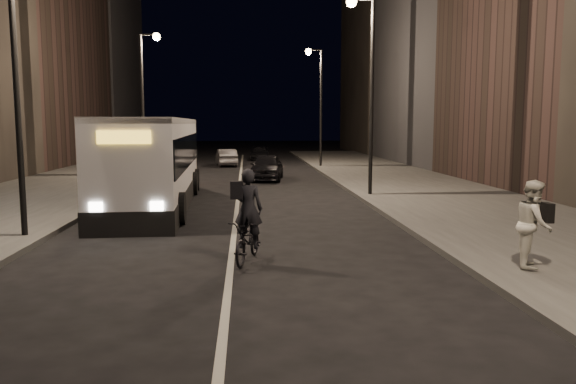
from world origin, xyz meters
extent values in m
plane|color=black|center=(0.00, 0.00, 0.00)|extent=(180.00, 180.00, 0.00)
cube|color=#3A3A37|center=(8.50, 14.00, 0.08)|extent=(7.00, 70.00, 0.16)
cube|color=#3A3A37|center=(-8.50, 14.00, 0.08)|extent=(7.00, 70.00, 0.16)
cube|color=black|center=(16.00, 27.50, 10.50)|extent=(8.00, 61.00, 21.00)
cylinder|color=black|center=(5.60, 12.00, 4.16)|extent=(0.16, 0.16, 8.00)
sphere|color=#FFD18C|center=(4.70, 12.00, 8.06)|extent=(0.44, 0.44, 0.44)
cylinder|color=black|center=(5.60, 28.00, 4.16)|extent=(0.16, 0.16, 8.00)
cube|color=black|center=(5.15, 28.00, 8.16)|extent=(0.90, 0.08, 0.08)
sphere|color=#FFD18C|center=(4.70, 28.00, 8.06)|extent=(0.44, 0.44, 0.44)
cylinder|color=black|center=(-5.60, 4.00, 4.16)|extent=(0.16, 0.16, 8.00)
cylinder|color=black|center=(-5.60, 22.00, 4.16)|extent=(0.16, 0.16, 8.00)
cube|color=black|center=(-5.15, 22.00, 8.16)|extent=(0.90, 0.08, 0.08)
sphere|color=#FFD18C|center=(-4.70, 22.00, 8.06)|extent=(0.44, 0.44, 0.44)
cube|color=silver|center=(-3.15, 10.37, 1.64)|extent=(2.99, 12.37, 3.28)
cube|color=black|center=(-3.15, 10.37, 2.10)|extent=(3.06, 11.96, 1.18)
cube|color=silver|center=(-3.15, 10.37, 3.22)|extent=(3.01, 12.37, 0.18)
cube|color=gold|center=(-2.94, 4.23, 2.76)|extent=(1.44, 0.17, 0.36)
cylinder|color=black|center=(-4.28, 6.03, 0.51)|extent=(0.39, 1.04, 1.02)
cylinder|color=black|center=(-1.72, 6.12, 0.51)|extent=(0.39, 1.04, 1.02)
cylinder|color=black|center=(-4.57, 14.22, 0.51)|extent=(0.39, 1.04, 1.02)
cylinder|color=black|center=(-2.01, 14.31, 0.51)|extent=(0.39, 1.04, 1.02)
imported|color=black|center=(0.40, 1.26, 0.49)|extent=(1.11, 1.97, 0.98)
imported|color=black|center=(0.40, 1.06, 1.26)|extent=(0.74, 0.58, 1.79)
imported|color=beige|center=(6.30, -0.29, 1.07)|extent=(1.00, 1.10, 1.83)
imported|color=black|center=(1.49, 19.83, 0.72)|extent=(2.20, 4.43, 1.45)
imported|color=#3A3A3C|center=(-1.12, 30.37, 0.63)|extent=(1.81, 3.95, 1.25)
imported|color=black|center=(1.51, 36.88, 0.57)|extent=(1.73, 3.99, 1.14)
camera|label=1|loc=(0.37, -11.33, 3.14)|focal=35.00mm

